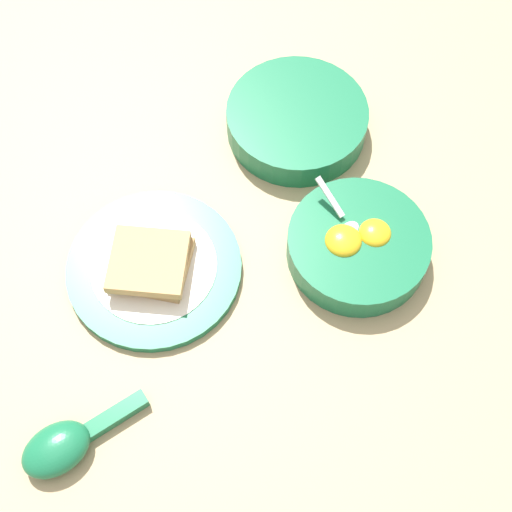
{
  "coord_description": "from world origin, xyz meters",
  "views": [
    {
      "loc": [
        0.15,
        0.47,
        0.77
      ],
      "look_at": [
        -0.07,
        0.15,
        0.02
      ],
      "focal_mm": 50.0,
      "sensor_mm": 36.0,
      "label": 1
    }
  ],
  "objects_px": {
    "toast_plate": "(154,268)",
    "toast_sandwich": "(150,263)",
    "congee_bowl": "(297,119)",
    "egg_bowl": "(358,245)",
    "soup_spoon": "(64,445)"
  },
  "relations": [
    {
      "from": "toast_plate",
      "to": "soup_spoon",
      "type": "relative_size",
      "value": 1.45
    },
    {
      "from": "egg_bowl",
      "to": "congee_bowl",
      "type": "height_order",
      "value": "egg_bowl"
    },
    {
      "from": "toast_plate",
      "to": "toast_sandwich",
      "type": "height_order",
      "value": "toast_sandwich"
    },
    {
      "from": "soup_spoon",
      "to": "congee_bowl",
      "type": "xyz_separation_m",
      "value": [
        -0.45,
        -0.19,
        0.01
      ]
    },
    {
      "from": "toast_plate",
      "to": "toast_sandwich",
      "type": "xyz_separation_m",
      "value": [
        0.0,
        0.0,
        0.02
      ]
    },
    {
      "from": "egg_bowl",
      "to": "congee_bowl",
      "type": "bearing_deg",
      "value": -105.81
    },
    {
      "from": "toast_plate",
      "to": "congee_bowl",
      "type": "height_order",
      "value": "congee_bowl"
    },
    {
      "from": "congee_bowl",
      "to": "egg_bowl",
      "type": "bearing_deg",
      "value": 74.19
    },
    {
      "from": "egg_bowl",
      "to": "soup_spoon",
      "type": "height_order",
      "value": "egg_bowl"
    },
    {
      "from": "egg_bowl",
      "to": "soup_spoon",
      "type": "distance_m",
      "value": 0.4
    },
    {
      "from": "toast_plate",
      "to": "soup_spoon",
      "type": "height_order",
      "value": "soup_spoon"
    },
    {
      "from": "toast_plate",
      "to": "toast_sandwich",
      "type": "relative_size",
      "value": 1.7
    },
    {
      "from": "congee_bowl",
      "to": "toast_plate",
      "type": "bearing_deg",
      "value": 14.28
    },
    {
      "from": "egg_bowl",
      "to": "soup_spoon",
      "type": "bearing_deg",
      "value": 0.16
    },
    {
      "from": "egg_bowl",
      "to": "toast_plate",
      "type": "xyz_separation_m",
      "value": [
        0.21,
        -0.12,
        -0.01
      ]
    }
  ]
}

